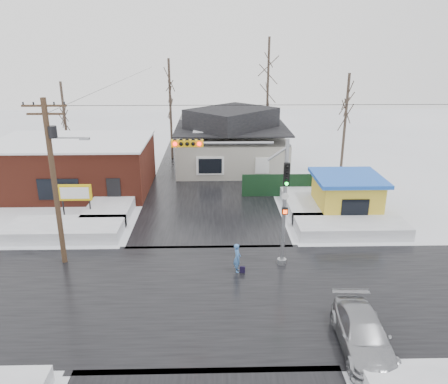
{
  "coord_description": "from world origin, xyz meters",
  "views": [
    {
      "loc": [
        0.3,
        -18.29,
        11.64
      ],
      "look_at": [
        0.91,
        6.49,
        3.0
      ],
      "focal_mm": 35.0,
      "sensor_mm": 36.0,
      "label": 1
    }
  ],
  "objects_px": {
    "marquee_sign": "(75,194)",
    "kiosk": "(346,195)",
    "pedestrian": "(237,258)",
    "car": "(363,334)",
    "traffic_signal": "(255,186)",
    "utility_pole": "(55,174)"
  },
  "relations": [
    {
      "from": "kiosk",
      "to": "marquee_sign",
      "type": "bearing_deg",
      "value": -178.45
    },
    {
      "from": "car",
      "to": "pedestrian",
      "type": "bearing_deg",
      "value": 129.58
    },
    {
      "from": "kiosk",
      "to": "pedestrian",
      "type": "bearing_deg",
      "value": -135.79
    },
    {
      "from": "utility_pole",
      "to": "marquee_sign",
      "type": "relative_size",
      "value": 3.53
    },
    {
      "from": "car",
      "to": "marquee_sign",
      "type": "bearing_deg",
      "value": 141.25
    },
    {
      "from": "traffic_signal",
      "to": "kiosk",
      "type": "height_order",
      "value": "traffic_signal"
    },
    {
      "from": "traffic_signal",
      "to": "pedestrian",
      "type": "height_order",
      "value": "traffic_signal"
    },
    {
      "from": "marquee_sign",
      "to": "kiosk",
      "type": "height_order",
      "value": "kiosk"
    },
    {
      "from": "traffic_signal",
      "to": "utility_pole",
      "type": "bearing_deg",
      "value": 177.05
    },
    {
      "from": "traffic_signal",
      "to": "marquee_sign",
      "type": "height_order",
      "value": "traffic_signal"
    },
    {
      "from": "kiosk",
      "to": "car",
      "type": "height_order",
      "value": "kiosk"
    },
    {
      "from": "utility_pole",
      "to": "pedestrian",
      "type": "distance_m",
      "value": 10.45
    },
    {
      "from": "marquee_sign",
      "to": "car",
      "type": "height_order",
      "value": "marquee_sign"
    },
    {
      "from": "pedestrian",
      "to": "utility_pole",
      "type": "bearing_deg",
      "value": 80.51
    },
    {
      "from": "marquee_sign",
      "to": "pedestrian",
      "type": "bearing_deg",
      "value": -34.71
    },
    {
      "from": "marquee_sign",
      "to": "pedestrian",
      "type": "relative_size",
      "value": 1.6
    },
    {
      "from": "pedestrian",
      "to": "car",
      "type": "bearing_deg",
      "value": -145.2
    },
    {
      "from": "kiosk",
      "to": "car",
      "type": "xyz_separation_m",
      "value": [
        -3.36,
        -14.03,
        -0.79
      ]
    },
    {
      "from": "traffic_signal",
      "to": "utility_pole",
      "type": "relative_size",
      "value": 0.78
    },
    {
      "from": "traffic_signal",
      "to": "pedestrian",
      "type": "xyz_separation_m",
      "value": [
        -0.93,
        -0.75,
        -3.74
      ]
    },
    {
      "from": "kiosk",
      "to": "pedestrian",
      "type": "relative_size",
      "value": 2.88
    },
    {
      "from": "utility_pole",
      "to": "car",
      "type": "bearing_deg",
      "value": -28.18
    }
  ]
}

